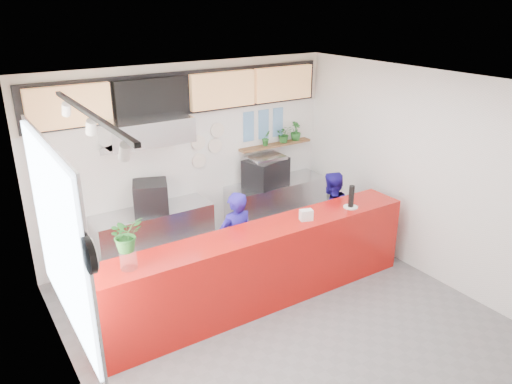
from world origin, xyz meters
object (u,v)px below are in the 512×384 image
panini_oven (151,197)px  staff_center (236,241)px  staff_right (330,215)px  espresso_machine (266,172)px  pepper_mill (351,196)px  service_counter (262,267)px

panini_oven → staff_center: size_ratio=0.34×
staff_center → staff_right: staff_center is taller
espresso_machine → staff_right: staff_right is taller
staff_right → pepper_mill: pepper_mill is taller
staff_right → staff_center: bearing=-1.3°
service_counter → espresso_machine: size_ratio=6.38×
panini_oven → staff_right: bearing=-6.4°
staff_center → staff_right: 1.74m
service_counter → panini_oven: (-0.80, 1.80, 0.57)m
panini_oven → staff_right: staff_right is taller
staff_right → panini_oven: bearing=-29.3°
service_counter → staff_right: staff_right is taller
espresso_machine → staff_right: (0.38, -1.25, -0.42)m
panini_oven → espresso_machine: bearing=20.5°
staff_center → service_counter: bearing=98.1°
service_counter → panini_oven: panini_oven is taller
staff_right → pepper_mill: (-0.19, -0.64, 0.57)m
espresso_machine → staff_center: staff_center is taller
service_counter → pepper_mill: (1.46, -0.08, 0.72)m
panini_oven → staff_center: bearing=-40.4°
panini_oven → espresso_machine: espresso_machine is taller
staff_center → staff_right: bearing=179.4°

